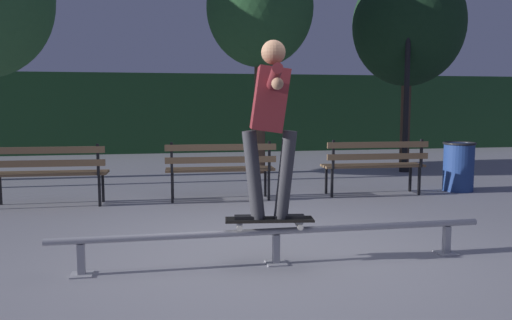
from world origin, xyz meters
name	(u,v)px	position (x,y,z in m)	size (l,w,h in m)	color
ground_plane	(270,256)	(0.00, 0.00, 0.00)	(90.00, 90.00, 0.00)	gray
hedge_backdrop	(193,113)	(0.00, 10.84, 1.14)	(24.00, 1.20, 2.27)	#234C28
grind_rail	(276,236)	(0.00, -0.25, 0.25)	(3.93, 0.18, 0.33)	#9E9EA3
skateboard	(269,220)	(-0.06, -0.25, 0.40)	(0.80, 0.30, 0.09)	black
skateboarder	(270,114)	(-0.06, -0.25, 1.34)	(0.63, 1.40, 1.56)	black
park_bench_leftmost	(47,168)	(-2.53, 2.82, 0.54)	(1.62, 0.48, 0.88)	black
park_bench_left_center	(221,165)	(-0.13, 2.82, 0.54)	(1.62, 0.48, 0.88)	black
park_bench_right_center	(375,161)	(2.28, 2.82, 0.54)	(1.62, 0.48, 0.88)	black
tree_behind_benches	(260,9)	(1.02, 5.69, 3.30)	(2.13, 2.13, 4.49)	#4C3828
tree_far_right	(408,25)	(4.53, 6.29, 3.16)	(2.47, 2.47, 4.53)	#4C3828
lamp_post_right	(408,51)	(4.03, 5.29, 2.48)	(0.32, 0.32, 3.90)	black
trash_can	(459,166)	(3.80, 2.95, 0.41)	(0.52, 0.52, 0.80)	navy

